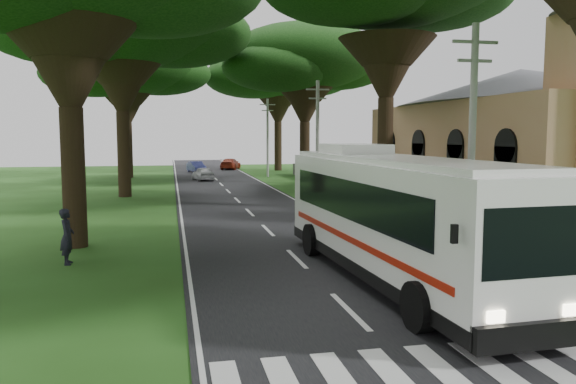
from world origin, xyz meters
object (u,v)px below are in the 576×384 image
Objects in this scene: pole_far at (268,136)px; pedestrian at (67,236)px; pole_mid at (317,137)px; distant_car_b at (196,167)px; distant_car_c at (230,164)px; coach_bus at (392,214)px; distant_car_a at (203,174)px; pole_near at (472,141)px; church at (521,126)px.

pedestrian is (-13.29, -37.09, -3.22)m from pole_far.
pole_mid is 4.18× the size of pedestrian.
pedestrian is at bearing -111.93° from distant_car_b.
pole_far reaches higher than distant_car_c.
distant_car_c is 2.42× the size of pedestrian.
coach_bus is 54.33m from distant_car_c.
coach_bus reaches higher than distant_car_a.
distant_car_a is 0.98× the size of distant_car_b.
church is at bearing 51.50° from pole_near.
coach_bus is (-3.32, -41.33, -2.16)m from pole_far.
distant_car_c is (-14.86, 37.43, -4.21)m from church.
pole_far is 8.34m from distant_car_a.
pole_far is at bearing 82.79° from coach_bus.
pedestrian is at bearing -109.71° from pole_far.
church is at bearing -19.81° from pole_mid.
distant_car_a is (-6.82, 16.74, -3.51)m from pole_mid.
pole_near is 48.59m from distant_car_b.
pole_mid is 1.00× the size of pole_far.
pole_far reaches higher than coach_bus.
church is 3.00× the size of pole_mid.
distant_car_c is at bearing -115.48° from distant_car_a.
distant_car_c is (-2.50, 12.98, -3.48)m from pole_far.
distant_car_c is (4.32, 16.24, 0.03)m from distant_car_a.
pole_mid reaches higher than coach_bus.
distant_car_a reaches higher than distant_car_b.
pole_near is at bearing -90.00° from pole_far.
coach_bus is at bearing -158.19° from pole_near.
coach_bus is 49.44m from distant_car_b.
distant_car_c is at bearing 34.55° from distant_car_b.
pole_far is (0.00, 20.00, 0.00)m from pole_mid.
distant_car_b is 2.00× the size of pedestrian.
pole_near is 4.18× the size of pedestrian.
distant_car_c is at bearing 86.52° from coach_bus.
pedestrian is at bearing -153.78° from church.
pedestrian is at bearing -127.87° from pole_mid.
church is 6.28× the size of distant_car_b.
pole_near reaches higher than distant_car_b.
church is 12.53× the size of pedestrian.
pole_far is 41.52m from coach_bus.
pole_near is at bearing 19.20° from coach_bus.
distant_car_a is 11.23m from distant_car_b.
church reaches higher than coach_bus.
coach_bus is 10.88m from pedestrian.
pedestrian is (-10.79, -50.06, 0.25)m from distant_car_c.
coach_bus is at bearing -99.71° from distant_car_b.
distant_car_a is at bearing 112.17° from pole_mid.
pole_far is at bearing 116.82° from church.
coach_bus is (-3.32, -21.33, -2.16)m from pole_mid.
pedestrian is at bearing 96.26° from distant_car_c.
distant_car_b is at bearing -11.54° from pedestrian.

